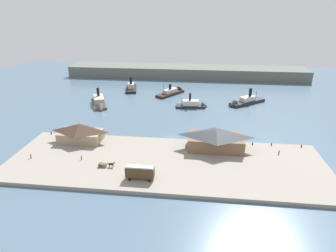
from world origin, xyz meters
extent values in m
plane|color=slate|center=(0.00, 0.00, 0.00)|extent=(320.00, 320.00, 0.00)
cube|color=gray|center=(0.00, -22.00, 0.60)|extent=(110.00, 36.00, 1.20)
cube|color=slate|center=(0.00, -3.60, 0.50)|extent=(110.00, 0.80, 1.00)
cube|color=#998466|center=(-35.31, -9.83, 3.23)|extent=(16.52, 8.86, 4.05)
pyramid|color=#473328|center=(-35.31, -9.83, 6.88)|extent=(16.85, 9.30, 3.27)
cube|color=brown|center=(17.55, -10.19, 3.73)|extent=(20.25, 10.93, 5.06)
pyramid|color=#33383D|center=(17.55, -10.19, 7.56)|extent=(20.65, 11.48, 2.61)
cube|color=#4C381E|center=(-6.48, -33.51, 3.66)|extent=(8.88, 2.61, 3.13)
cube|color=beige|center=(-6.48, -33.51, 5.48)|extent=(8.52, 1.82, 0.50)
cylinder|color=black|center=(-3.37, -32.20, 1.65)|extent=(0.90, 0.18, 0.90)
cylinder|color=black|center=(-3.37, -34.81, 1.65)|extent=(0.90, 0.18, 0.90)
cylinder|color=black|center=(-9.58, -32.20, 1.65)|extent=(0.90, 0.18, 0.90)
cylinder|color=black|center=(-9.58, -34.81, 1.65)|extent=(0.90, 0.18, 0.90)
cube|color=brown|center=(-20.39, -27.72, 2.05)|extent=(2.88, 1.25, 0.50)
cylinder|color=#4C3828|center=(-21.26, -27.09, 1.80)|extent=(1.20, 0.10, 1.20)
cylinder|color=#4C3828|center=(-21.26, -28.35, 1.80)|extent=(1.20, 0.10, 1.20)
ellipsoid|color=black|center=(-17.56, -27.72, 2.30)|extent=(2.00, 0.70, 0.90)
ellipsoid|color=black|center=(-16.46, -27.72, 2.85)|extent=(0.70, 0.32, 0.44)
cylinder|color=black|center=(-16.96, -27.52, 1.70)|extent=(0.16, 0.16, 1.00)
cylinder|color=black|center=(-16.96, -27.92, 1.70)|extent=(0.16, 0.16, 1.00)
cylinder|color=black|center=(-18.16, -27.52, 1.70)|extent=(0.16, 0.16, 1.00)
cylinder|color=black|center=(-18.16, -27.92, 1.70)|extent=(0.16, 0.16, 1.00)
cylinder|color=#6B5B4C|center=(-29.38, -24.10, 1.86)|extent=(0.39, 0.39, 1.33)
sphere|color=#CCA889|center=(-29.38, -24.10, 2.65)|extent=(0.24, 0.24, 0.24)
cylinder|color=#6B5B4C|center=(40.38, -12.30, 1.91)|extent=(0.42, 0.42, 1.42)
sphere|color=#CCA889|center=(40.38, -12.30, 2.75)|extent=(0.26, 0.26, 0.26)
cylinder|color=#6B5B4C|center=(-47.57, -25.16, 1.94)|extent=(0.43, 0.43, 1.47)
sphere|color=#CCA889|center=(-47.57, -25.16, 2.81)|extent=(0.27, 0.27, 0.27)
cylinder|color=black|center=(32.15, -5.54, 1.65)|extent=(0.44, 0.44, 0.90)
cylinder|color=black|center=(39.35, -5.35, 1.65)|extent=(0.44, 0.44, 0.90)
cylinder|color=black|center=(-50.40, -5.32, 1.65)|extent=(0.44, 0.44, 0.90)
cylinder|color=black|center=(50.35, -5.59, 1.65)|extent=(0.44, 0.44, 0.90)
cube|color=#514C47|center=(-45.10, 38.78, 0.73)|extent=(15.36, 24.11, 1.46)
cone|color=#514C47|center=(-40.39, 28.02, 0.73)|extent=(7.05, 6.21, 5.84)
cube|color=#B2A893|center=(-45.10, 38.78, 2.84)|extent=(9.51, 12.96, 2.76)
cylinder|color=black|center=(-45.68, 40.12, 6.53)|extent=(1.43, 1.43, 4.63)
cylinder|color=brown|center=(-47.92, 45.23, 4.35)|extent=(0.24, 0.24, 5.79)
cube|color=black|center=(-7.10, 60.79, 0.71)|extent=(16.89, 20.10, 1.42)
cone|color=black|center=(-1.11, 69.06, 0.71)|extent=(6.58, 6.18, 5.46)
cube|color=beige|center=(-7.10, 60.79, 2.51)|extent=(8.88, 10.13, 2.19)
cylinder|color=black|center=(-7.14, 60.74, 5.16)|extent=(1.59, 1.59, 3.10)
cylinder|color=brown|center=(-10.70, 55.83, 4.76)|extent=(0.24, 0.24, 6.70)
cube|color=#23282D|center=(38.00, 48.64, 0.86)|extent=(21.44, 18.57, 1.72)
cone|color=#23282D|center=(29.06, 41.62, 0.86)|extent=(6.42, 6.60, 5.18)
cube|color=silver|center=(38.00, 48.64, 2.93)|extent=(9.43, 8.59, 2.42)
cylinder|color=black|center=(39.33, 49.68, 6.39)|extent=(1.66, 1.66, 4.49)
cylinder|color=brown|center=(43.37, 52.85, 3.99)|extent=(0.24, 0.24, 4.53)
cube|color=black|center=(-33.50, 67.73, 0.76)|extent=(9.76, 17.78, 1.51)
cone|color=black|center=(-35.23, 75.96, 0.76)|extent=(6.30, 4.15, 5.80)
cube|color=beige|center=(-33.50, 67.73, 3.05)|extent=(5.23, 6.85, 3.07)
cylinder|color=black|center=(-33.36, 67.03, 6.70)|extent=(1.63, 1.63, 4.24)
cube|color=#23282D|center=(6.31, 38.69, 0.64)|extent=(16.07, 6.98, 1.28)
cone|color=#23282D|center=(14.08, 39.45, 0.64)|extent=(3.28, 5.18, 4.93)
cube|color=silver|center=(6.31, 38.69, 2.63)|extent=(8.89, 4.73, 2.70)
cylinder|color=black|center=(5.98, 38.66, 5.94)|extent=(1.15, 1.15, 3.92)
cylinder|color=brown|center=(1.65, 38.23, 3.32)|extent=(0.24, 0.24, 4.09)
cube|color=#60665B|center=(0.00, 110.00, 4.00)|extent=(180.00, 24.00, 8.00)
camera|label=1|loc=(10.34, -104.99, 50.62)|focal=29.71mm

